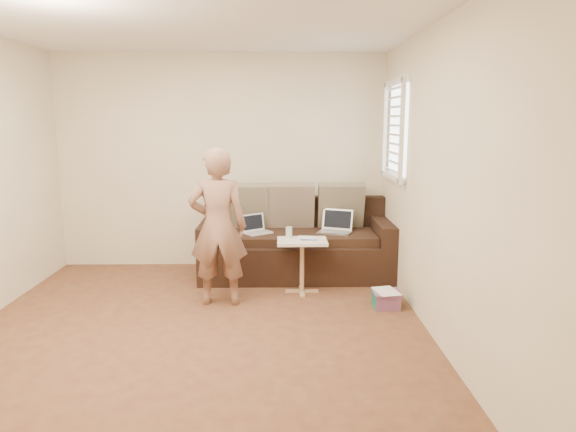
% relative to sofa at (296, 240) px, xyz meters
% --- Properties ---
extents(floor, '(4.50, 4.50, 0.00)m').
position_rel_sofa_xyz_m(floor, '(-0.90, -1.77, -0.42)').
color(floor, '#572E20').
rests_on(floor, ground).
extents(ceiling, '(4.50, 4.50, 0.00)m').
position_rel_sofa_xyz_m(ceiling, '(-0.90, -1.77, 2.18)').
color(ceiling, white).
rests_on(ceiling, wall_back).
extents(wall_back, '(4.00, 0.00, 4.00)m').
position_rel_sofa_xyz_m(wall_back, '(-0.90, 0.48, 0.87)').
color(wall_back, beige).
rests_on(wall_back, ground).
extents(wall_front, '(4.00, 0.00, 4.00)m').
position_rel_sofa_xyz_m(wall_front, '(-0.90, -4.03, 0.87)').
color(wall_front, beige).
rests_on(wall_front, ground).
extents(wall_right, '(0.00, 4.50, 4.50)m').
position_rel_sofa_xyz_m(wall_right, '(1.10, -1.77, 0.87)').
color(wall_right, beige).
rests_on(wall_right, ground).
extents(window_blinds, '(0.12, 0.88, 1.08)m').
position_rel_sofa_xyz_m(window_blinds, '(1.05, -0.27, 1.28)').
color(window_blinds, white).
rests_on(window_blinds, wall_right).
extents(sofa, '(2.20, 0.95, 0.85)m').
position_rel_sofa_xyz_m(sofa, '(0.00, 0.00, 0.00)').
color(sofa, black).
rests_on(sofa, ground).
extents(pillow_left, '(0.55, 0.29, 0.57)m').
position_rel_sofa_xyz_m(pillow_left, '(-0.60, 0.23, 0.37)').
color(pillow_left, '#6B604F').
rests_on(pillow_left, sofa).
extents(pillow_mid, '(0.55, 0.27, 0.57)m').
position_rel_sofa_xyz_m(pillow_mid, '(-0.05, 0.24, 0.37)').
color(pillow_mid, '#716050').
rests_on(pillow_mid, sofa).
extents(pillow_right, '(0.55, 0.28, 0.57)m').
position_rel_sofa_xyz_m(pillow_right, '(0.55, 0.24, 0.37)').
color(pillow_right, '#6B604F').
rests_on(pillow_right, sofa).
extents(laptop_silver, '(0.44, 0.38, 0.24)m').
position_rel_sofa_xyz_m(laptop_silver, '(0.45, -0.05, 0.10)').
color(laptop_silver, '#B7BABC').
rests_on(laptop_silver, sofa).
extents(laptop_white, '(0.37, 0.35, 0.21)m').
position_rel_sofa_xyz_m(laptop_white, '(-0.44, -0.07, 0.10)').
color(laptop_white, white).
rests_on(laptop_white, sofa).
extents(person, '(0.58, 0.40, 1.56)m').
position_rel_sofa_xyz_m(person, '(-0.79, -0.94, 0.36)').
color(person, brown).
rests_on(person, ground).
extents(side_table, '(0.52, 0.36, 0.57)m').
position_rel_sofa_xyz_m(side_table, '(0.04, -0.62, -0.14)').
color(side_table, silver).
rests_on(side_table, ground).
extents(drinking_glass, '(0.07, 0.07, 0.12)m').
position_rel_sofa_xyz_m(drinking_glass, '(-0.09, -0.53, 0.21)').
color(drinking_glass, silver).
rests_on(drinking_glass, side_table).
extents(scissors, '(0.20, 0.15, 0.02)m').
position_rel_sofa_xyz_m(scissors, '(0.11, -0.67, 0.15)').
color(scissors, silver).
rests_on(scissors, side_table).
extents(paper_on_table, '(0.25, 0.33, 0.00)m').
position_rel_sofa_xyz_m(paper_on_table, '(0.09, -0.60, 0.15)').
color(paper_on_table, white).
rests_on(paper_on_table, side_table).
extents(striped_box, '(0.26, 0.26, 0.17)m').
position_rel_sofa_xyz_m(striped_box, '(0.85, -1.08, -0.34)').
color(striped_box, '#D9208C').
rests_on(striped_box, ground).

